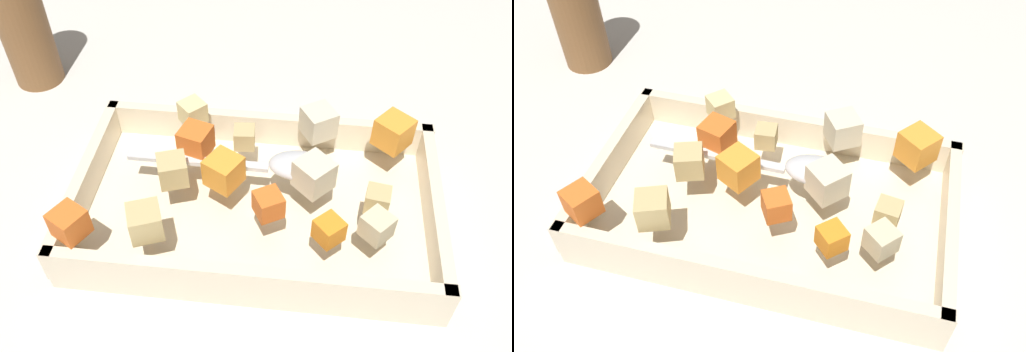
% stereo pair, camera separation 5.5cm
% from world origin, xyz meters
% --- Properties ---
extents(ground_plane, '(4.00, 4.00, 0.00)m').
position_xyz_m(ground_plane, '(0.00, 0.00, 0.00)').
color(ground_plane, beige).
extents(baking_dish, '(0.38, 0.22, 0.05)m').
position_xyz_m(baking_dish, '(0.00, -0.02, 0.02)').
color(baking_dish, beige).
rests_on(baking_dish, ground_plane).
extents(carrot_chunk_corner_ne, '(0.04, 0.04, 0.03)m').
position_xyz_m(carrot_chunk_corner_ne, '(0.03, -0.02, 0.07)').
color(carrot_chunk_corner_ne, orange).
rests_on(carrot_chunk_corner_ne, baking_dish).
extents(carrot_chunk_center, '(0.03, 0.03, 0.02)m').
position_xyz_m(carrot_chunk_center, '(-0.07, 0.04, 0.07)').
color(carrot_chunk_center, orange).
rests_on(carrot_chunk_center, baking_dish).
extents(carrot_chunk_corner_nw, '(0.04, 0.04, 0.03)m').
position_xyz_m(carrot_chunk_corner_nw, '(0.17, 0.06, 0.07)').
color(carrot_chunk_corner_nw, orange).
rests_on(carrot_chunk_corner_nw, baking_dish).
extents(carrot_chunk_front_center, '(0.03, 0.03, 0.02)m').
position_xyz_m(carrot_chunk_front_center, '(-0.01, 0.02, 0.07)').
color(carrot_chunk_front_center, orange).
rests_on(carrot_chunk_front_center, baking_dish).
extents(carrot_chunk_heap_side, '(0.04, 0.04, 0.03)m').
position_xyz_m(carrot_chunk_heap_side, '(0.07, -0.06, 0.07)').
color(carrot_chunk_heap_side, orange).
rests_on(carrot_chunk_heap_side, baking_dish).
extents(carrot_chunk_near_right, '(0.05, 0.05, 0.03)m').
position_xyz_m(carrot_chunk_near_right, '(-0.14, -0.09, 0.07)').
color(carrot_chunk_near_right, orange).
rests_on(carrot_chunk_near_right, baking_dish).
extents(potato_chunk_near_left, '(0.02, 0.02, 0.02)m').
position_xyz_m(potato_chunk_near_left, '(0.02, -0.07, 0.07)').
color(potato_chunk_near_left, tan).
rests_on(potato_chunk_near_left, baking_dish).
extents(potato_chunk_corner_se, '(0.04, 0.04, 0.03)m').
position_xyz_m(potato_chunk_corner_se, '(0.10, 0.05, 0.07)').
color(potato_chunk_corner_se, tan).
rests_on(potato_chunk_corner_se, baking_dish).
extents(potato_chunk_corner_sw, '(0.03, 0.03, 0.02)m').
position_xyz_m(potato_chunk_corner_sw, '(-0.12, -0.00, 0.07)').
color(potato_chunk_corner_sw, tan).
rests_on(potato_chunk_corner_sw, baking_dish).
extents(potato_chunk_mid_right, '(0.04, 0.04, 0.03)m').
position_xyz_m(potato_chunk_mid_right, '(0.09, -0.01, 0.07)').
color(potato_chunk_mid_right, tan).
rests_on(potato_chunk_mid_right, baking_dish).
extents(potato_chunk_mid_left, '(0.03, 0.03, 0.02)m').
position_xyz_m(potato_chunk_mid_left, '(-0.12, 0.03, 0.07)').
color(potato_chunk_mid_left, beige).
rests_on(potato_chunk_mid_left, baking_dish).
extents(potato_chunk_rim_edge, '(0.04, 0.04, 0.03)m').
position_xyz_m(potato_chunk_rim_edge, '(0.08, -0.11, 0.07)').
color(potato_chunk_rim_edge, '#E0CC89').
rests_on(potato_chunk_rim_edge, baking_dish).
extents(parsnip_chunk_far_left, '(0.05, 0.05, 0.03)m').
position_xyz_m(parsnip_chunk_far_left, '(-0.06, -0.02, 0.07)').
color(parsnip_chunk_far_left, beige).
rests_on(parsnip_chunk_far_left, baking_dish).
extents(parsnip_chunk_far_right, '(0.04, 0.04, 0.03)m').
position_xyz_m(parsnip_chunk_far_right, '(-0.06, -0.10, 0.07)').
color(parsnip_chunk_far_right, beige).
rests_on(parsnip_chunk_far_right, baking_dish).
extents(serving_spoon, '(0.21, 0.04, 0.02)m').
position_xyz_m(serving_spoon, '(-0.03, -0.04, 0.06)').
color(serving_spoon, silver).
rests_on(serving_spoon, baking_dish).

